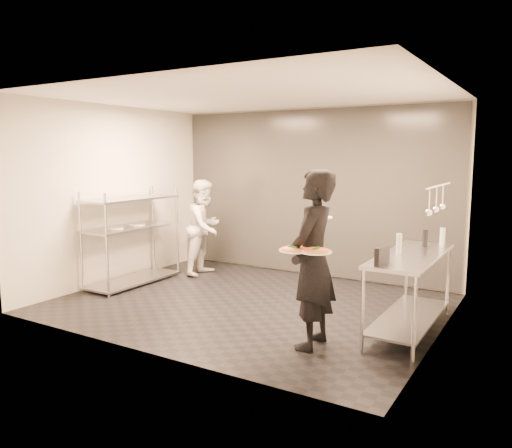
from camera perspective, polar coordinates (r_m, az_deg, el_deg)
The scene contains 13 objects.
room_shell at distance 7.70m, azimuth 3.70°, elevation 3.21°, with size 5.00×4.00×2.80m.
pass_rack at distance 8.10m, azimuth -13.98°, elevation -1.28°, with size 0.60×1.60×1.50m.
prep_counter at distance 5.96m, azimuth 17.22°, elevation -6.06°, with size 0.60×1.80×0.92m.
utensil_rail at distance 5.76m, azimuth 19.98°, elevation 2.63°, with size 0.07×1.20×0.31m.
waiter at distance 5.26m, azimuth 6.52°, elevation -4.07°, with size 0.69×0.45×1.89m, color black.
chef at distance 8.52m, azimuth -5.88°, elevation -0.37°, with size 0.78×0.61×1.61m, color white.
pizza_plate_near at distance 5.08m, azimuth 4.49°, elevation -2.92°, with size 0.33×0.33×0.05m.
pizza_plate_far at distance 4.94m, azimuth 6.88°, elevation -3.08°, with size 0.31×0.31×0.05m.
salad_plate at distance 5.46m, azimuth 7.25°, elevation 0.95°, with size 0.29×0.29×0.07m.
pos_monitor at distance 5.23m, azimuth 14.21°, elevation -3.54°, with size 0.05×0.26×0.19m, color black.
bottle_green at distance 5.86m, azimuth 16.03°, elevation -2.18°, with size 0.06×0.06×0.23m, color #98A699.
bottle_clear at distance 6.62m, azimuth 20.54°, elevation -1.31°, with size 0.06×0.06×0.21m, color #98A699.
bottle_dark at distance 6.38m, azimuth 18.77°, elevation -1.54°, with size 0.06×0.06×0.22m, color black.
Camera 1 is at (3.52, -5.64, 2.03)m, focal length 35.00 mm.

